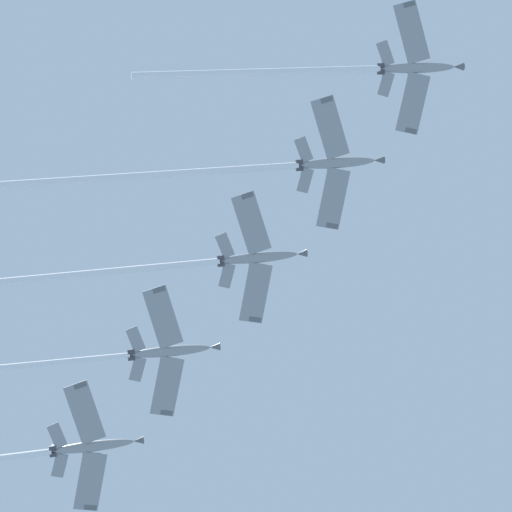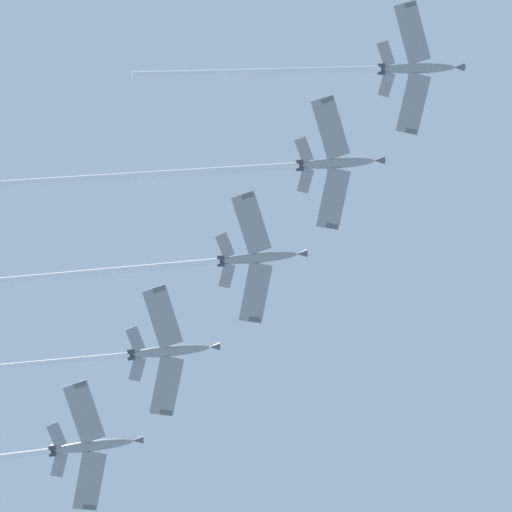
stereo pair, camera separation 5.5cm
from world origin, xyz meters
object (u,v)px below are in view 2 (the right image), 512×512
object	(u,v)px
jet_second	(251,169)
jet_third	(157,267)
jet_lead	(345,70)
jet_fourth	(101,357)

from	to	relation	value
jet_second	jet_third	distance (m)	19.94
jet_lead	jet_fourth	bearing A→B (deg)	-129.99
jet_second	jet_fourth	distance (m)	35.26
jet_lead	jet_fourth	world-z (taller)	jet_lead
jet_lead	jet_second	bearing A→B (deg)	-126.30
jet_lead	jet_third	bearing A→B (deg)	-126.48
jet_fourth	jet_lead	bearing A→B (deg)	50.01
jet_second	jet_third	xyz separation A→B (m)	(-11.83, -15.89, -2.27)
jet_second	jet_fourth	bearing A→B (deg)	-132.12
jet_lead	jet_fourth	xyz separation A→B (m)	(-35.43, -42.23, -8.64)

